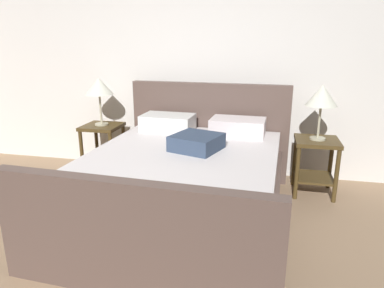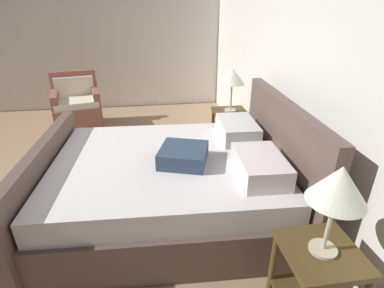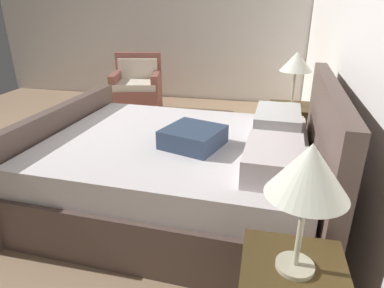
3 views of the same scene
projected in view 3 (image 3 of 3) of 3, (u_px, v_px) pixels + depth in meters
name	position (u px, v px, depth m)	size (l,w,h in m)	color
ground_plane	(54.00, 167.00, 3.61)	(6.18, 5.57, 0.02)	#9E7E60
wall_back	(364.00, 38.00, 2.51)	(6.30, 0.12, 2.76)	white
wall_side_left	(146.00, 18.00, 5.91)	(0.12, 5.69, 2.76)	white
bed	(183.00, 171.00, 2.77)	(1.95, 2.36, 1.12)	brown
table_lamp_right	(309.00, 173.00, 1.23)	(0.31, 0.31, 0.56)	#B7B293
nightstand_left	(289.00, 123.00, 3.69)	(0.44, 0.44, 0.60)	#49371B
table_lamp_left	(296.00, 63.00, 3.43)	(0.33, 0.33, 0.57)	#B7B293
armchair	(137.00, 91.00, 5.28)	(0.86, 0.86, 0.90)	#925449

